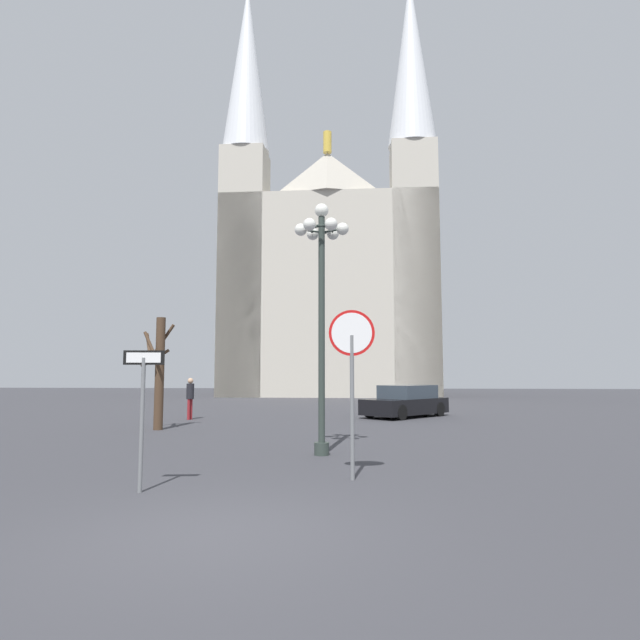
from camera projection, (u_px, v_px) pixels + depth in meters
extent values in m
plane|color=#38383D|center=(214.00, 535.00, 6.50)|extent=(120.00, 120.00, 0.00)
cube|color=#BCB5A5|center=(331.00, 302.00, 48.42)|extent=(18.02, 12.65, 16.69)
pyramid|color=#BCB5A5|center=(327.00, 173.00, 44.21)|extent=(6.29, 2.05, 3.50)
cylinder|color=gold|center=(327.00, 142.00, 44.47)|extent=(0.70, 0.70, 1.80)
cube|color=#BCB5A5|center=(244.00, 272.00, 44.83)|extent=(3.73, 3.73, 20.82)
cone|color=silver|center=(247.00, 67.00, 46.61)|extent=(4.07, 4.07, 15.47)
cube|color=#BCB5A5|center=(415.00, 269.00, 43.69)|extent=(3.73, 3.73, 20.82)
cone|color=silver|center=(411.00, 60.00, 45.47)|extent=(4.07, 4.07, 15.47)
cylinder|color=slate|center=(352.00, 407.00, 9.93)|extent=(0.08, 0.08, 2.67)
cylinder|color=red|center=(352.00, 333.00, 10.06)|extent=(0.87, 0.07, 0.87)
cylinder|color=white|center=(352.00, 333.00, 10.04)|extent=(0.76, 0.03, 0.76)
cylinder|color=slate|center=(142.00, 424.00, 8.89)|extent=(0.07, 0.07, 2.22)
cube|color=black|center=(144.00, 358.00, 9.00)|extent=(0.68, 0.10, 0.24)
cube|color=white|center=(144.00, 358.00, 8.99)|extent=(0.57, 0.07, 0.17)
cylinder|color=#2D3833|center=(322.00, 334.00, 13.04)|extent=(0.16, 0.16, 5.84)
cylinder|color=#2D3833|center=(322.00, 449.00, 12.77)|extent=(0.36, 0.36, 0.30)
sphere|color=white|center=(322.00, 210.00, 13.34)|extent=(0.34, 0.34, 0.34)
sphere|color=white|center=(343.00, 229.00, 13.26)|extent=(0.31, 0.31, 0.31)
cylinder|color=#2D3833|center=(332.00, 229.00, 13.28)|extent=(0.05, 0.52, 0.05)
sphere|color=white|center=(333.00, 234.00, 13.72)|extent=(0.31, 0.31, 0.31)
cylinder|color=#2D3833|center=(327.00, 232.00, 13.51)|extent=(0.48, 0.30, 0.05)
sphere|color=white|center=(313.00, 234.00, 13.76)|extent=(0.31, 0.31, 0.31)
cylinder|color=#2D3833|center=(317.00, 232.00, 13.53)|extent=(0.48, 0.30, 0.05)
sphere|color=white|center=(301.00, 230.00, 13.33)|extent=(0.31, 0.31, 0.31)
cylinder|color=#2D3833|center=(311.00, 229.00, 13.31)|extent=(0.05, 0.52, 0.05)
sphere|color=white|center=(310.00, 224.00, 12.86)|extent=(0.31, 0.31, 0.31)
cylinder|color=#2D3833|center=(316.00, 227.00, 13.08)|extent=(0.48, 0.30, 0.05)
sphere|color=white|center=(331.00, 224.00, 12.83)|extent=(0.31, 0.31, 0.31)
cylinder|color=#2D3833|center=(326.00, 227.00, 13.06)|extent=(0.48, 0.30, 0.05)
cylinder|color=#473323|center=(160.00, 373.00, 18.57)|extent=(0.32, 0.32, 3.90)
cylinder|color=#473323|center=(152.00, 348.00, 18.34)|extent=(0.79, 0.50, 1.21)
cylinder|color=#473323|center=(155.00, 358.00, 19.01)|extent=(0.85, 0.75, 0.68)
cylinder|color=#473323|center=(164.00, 339.00, 19.02)|extent=(0.77, 0.13, 1.05)
cylinder|color=#473323|center=(149.00, 345.00, 18.49)|extent=(0.54, 0.81, 0.89)
cube|color=black|center=(405.00, 406.00, 23.69)|extent=(4.17, 4.40, 0.67)
cube|color=#333D47|center=(408.00, 392.00, 23.90)|extent=(2.81, 2.88, 0.58)
cylinder|color=black|center=(401.00, 412.00, 22.07)|extent=(0.59, 0.63, 0.64)
cylinder|color=black|center=(370.00, 410.00, 23.24)|extent=(0.59, 0.63, 0.64)
cylinder|color=black|center=(439.00, 409.00, 24.09)|extent=(0.59, 0.63, 0.64)
cylinder|color=black|center=(409.00, 407.00, 25.27)|extent=(0.59, 0.63, 0.64)
cylinder|color=maroon|center=(189.00, 409.00, 22.33)|extent=(0.12, 0.12, 0.86)
cylinder|color=maroon|center=(191.00, 409.00, 22.48)|extent=(0.12, 0.12, 0.86)
cylinder|color=black|center=(190.00, 391.00, 22.48)|extent=(0.32, 0.32, 0.64)
sphere|color=tan|center=(191.00, 381.00, 22.52)|extent=(0.23, 0.23, 0.23)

